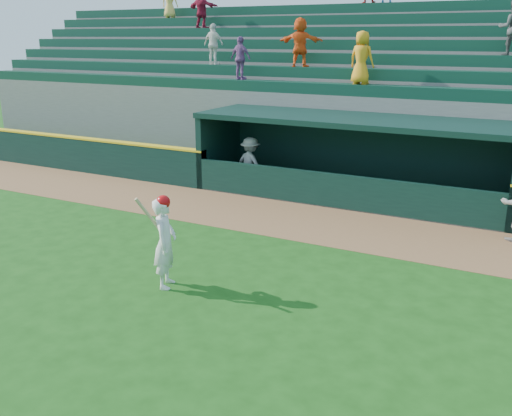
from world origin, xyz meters
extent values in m
plane|color=#174812|center=(0.00, 0.00, 0.00)|extent=(120.00, 120.00, 0.00)
cube|color=brown|center=(0.00, 4.90, 0.01)|extent=(40.00, 3.00, 0.01)
cube|color=black|center=(-12.25, 6.55, 0.60)|extent=(15.50, 0.30, 1.20)
cube|color=yellow|center=(-12.25, 6.55, 1.23)|extent=(15.50, 0.32, 0.06)
imported|color=#A4A39F|center=(-3.16, 7.19, 0.84)|extent=(1.21, 0.89, 1.68)
cube|color=slate|center=(0.00, 7.70, 0.02)|extent=(9.00, 2.60, 0.04)
cube|color=black|center=(-4.60, 7.70, 1.15)|extent=(0.20, 2.60, 2.30)
cube|color=black|center=(0.00, 9.00, 1.15)|extent=(9.40, 0.20, 2.30)
cube|color=black|center=(0.00, 7.70, 2.38)|extent=(9.40, 2.80, 0.16)
cube|color=black|center=(0.00, 6.48, 0.50)|extent=(9.00, 0.16, 1.00)
cube|color=brown|center=(0.00, 8.50, 0.25)|extent=(8.40, 0.45, 0.10)
cube|color=slate|center=(0.00, 9.53, 1.46)|extent=(34.00, 0.85, 2.91)
cube|color=#0F3828|center=(0.00, 9.41, 3.09)|extent=(34.00, 0.60, 0.36)
cube|color=slate|center=(0.00, 10.38, 1.68)|extent=(34.00, 0.85, 3.36)
cube|color=#0F3828|center=(0.00, 10.26, 3.54)|extent=(34.00, 0.60, 0.36)
cube|color=slate|center=(0.00, 11.22, 1.91)|extent=(34.00, 0.85, 3.81)
cube|color=#0F3828|center=(0.00, 11.11, 3.99)|extent=(34.00, 0.60, 0.36)
cube|color=slate|center=(0.00, 12.07, 2.13)|extent=(34.00, 0.85, 4.26)
cube|color=#0F3828|center=(0.00, 11.96, 4.44)|extent=(34.00, 0.60, 0.36)
cube|color=slate|center=(0.00, 12.93, 2.35)|extent=(34.00, 0.85, 4.71)
cube|color=#0F3828|center=(0.00, 12.81, 4.89)|extent=(34.00, 0.60, 0.36)
cube|color=slate|center=(0.00, 13.78, 2.58)|extent=(34.00, 0.85, 5.16)
cube|color=#0F3828|center=(0.00, 13.66, 5.34)|extent=(34.00, 0.60, 0.36)
cube|color=slate|center=(0.00, 14.62, 2.80)|extent=(34.00, 0.85, 5.61)
cube|color=#0F3828|center=(0.00, 14.51, 5.79)|extent=(34.00, 0.60, 0.36)
cube|color=slate|center=(0.00, 15.20, 2.80)|extent=(34.50, 0.30, 5.61)
imported|color=orange|center=(-0.39, 9.43, 4.09)|extent=(0.87, 0.65, 1.63)
imported|color=white|center=(-6.38, 10.28, 4.46)|extent=(0.89, 0.45, 1.47)
imported|color=maroon|center=(-8.53, 12.83, 5.88)|extent=(1.56, 0.72, 1.62)
imported|color=#484848|center=(3.71, 11.12, 4.97)|extent=(0.89, 0.76, 1.61)
imported|color=#EBB953|center=(-10.77, 13.68, 6.26)|extent=(0.80, 0.61, 1.48)
imported|color=#8C5593|center=(-4.75, 9.43, 4.00)|extent=(0.92, 0.53, 1.46)
imported|color=#FB5C1B|center=(-2.87, 10.28, 4.54)|extent=(1.57, 0.73, 1.63)
imported|color=white|center=(-1.08, -0.12, 0.90)|extent=(0.64, 0.77, 1.79)
sphere|color=red|center=(-1.08, -0.12, 1.72)|extent=(0.27, 0.27, 0.27)
cylinder|color=#CCB683|center=(-1.26, -0.34, 1.49)|extent=(0.33, 0.44, 0.76)
camera|label=1|loc=(5.31, -8.43, 4.72)|focal=40.00mm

